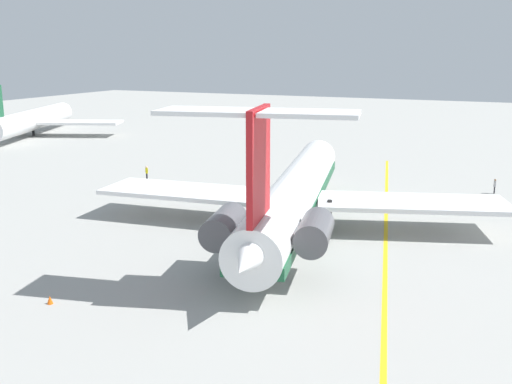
% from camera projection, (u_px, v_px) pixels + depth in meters
% --- Properties ---
extents(ground, '(301.71, 301.71, 0.00)m').
position_uv_depth(ground, '(449.00, 233.00, 53.59)').
color(ground, '#9E9E99').
extents(main_jetliner, '(43.05, 38.36, 12.63)m').
position_uv_depth(main_jetliner, '(294.00, 194.00, 53.61)').
color(main_jetliner, white).
rests_on(main_jetliner, ground).
extents(airliner_mid_right, '(33.49, 33.69, 10.37)m').
position_uv_depth(airliner_mid_right, '(34.00, 119.00, 115.07)').
color(airliner_mid_right, white).
rests_on(airliner_mid_right, ground).
extents(ground_crew_near_nose, '(0.29, 0.45, 1.82)m').
position_uv_depth(ground_crew_near_nose, '(147.00, 171.00, 75.41)').
color(ground_crew_near_nose, black).
rests_on(ground_crew_near_nose, ground).
extents(ground_crew_near_tail, '(0.43, 0.28, 1.74)m').
position_uv_depth(ground_crew_near_tail, '(495.00, 184.00, 68.21)').
color(ground_crew_near_tail, black).
rests_on(ground_crew_near_tail, ground).
extents(safety_cone_nose, '(0.40, 0.40, 0.55)m').
position_uv_depth(safety_cone_nose, '(50.00, 300.00, 38.64)').
color(safety_cone_nose, '#EA590F').
rests_on(safety_cone_nose, ground).
extents(taxiway_centreline, '(75.47, 15.99, 0.01)m').
position_uv_depth(taxiway_centreline, '(386.00, 238.00, 52.21)').
color(taxiway_centreline, gold).
rests_on(taxiway_centreline, ground).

